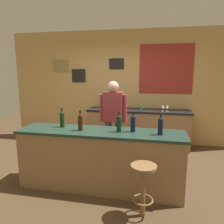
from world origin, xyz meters
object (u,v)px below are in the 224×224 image
wine_glass_a (106,104)px  wine_bottle_d (133,123)px  wine_bottle_b (80,121)px  wine_bottle_e (160,125)px  bar_stool (143,182)px  coffee_mug (141,108)px  wine_bottle_a (62,119)px  wine_bottle_c (119,123)px  bartender (113,117)px  wine_glass_b (163,106)px  wine_glass_c (167,107)px

wine_glass_a → wine_bottle_d: bearing=-66.8°
wine_bottle_b → wine_bottle_e: bearing=0.3°
wine_bottle_e → bar_stool: bearing=-109.2°
coffee_mug → bar_stool: bearing=-85.0°
wine_bottle_a → wine_bottle_c: bearing=-6.1°
bartender → bar_stool: 1.69m
wine_bottle_a → wine_bottle_d: (1.14, -0.05, 0.00)m
wine_bottle_a → wine_glass_a: size_ratio=1.97×
wine_bottle_b → wine_bottle_e: 1.18m
wine_glass_b → coffee_mug: bearing=168.7°
wine_bottle_b → wine_bottle_e: (1.18, 0.01, 0.00)m
wine_bottle_b → wine_bottle_a: bearing=159.5°
wine_glass_b → bartender: bearing=-131.4°
wine_glass_b → wine_glass_c: size_ratio=1.00×
bar_stool → wine_glass_a: bearing=112.2°
wine_bottle_c → wine_bottle_d: 0.21m
wine_bottle_c → coffee_mug: size_ratio=2.45×
wine_bottle_e → coffee_mug: wine_bottle_e is taller
bar_stool → wine_bottle_b: size_ratio=2.22×
wine_bottle_e → wine_bottle_b: bearing=-179.7°
wine_bottle_b → wine_bottle_c: size_ratio=1.00×
wine_bottle_d → wine_glass_b: 1.98m
wine_bottle_c → wine_glass_a: (-0.68, 2.09, -0.05)m
wine_glass_b → wine_bottle_c: bearing=-108.7°
bartender → coffee_mug: bartender is taller
bartender → wine_glass_a: bartender is taller
bar_stool → wine_glass_b: (0.26, 2.54, 0.55)m
wine_glass_b → coffee_mug: size_ratio=1.24×
bartender → wine_bottle_c: size_ratio=5.29×
wine_bottle_a → wine_glass_c: 2.52m
wine_glass_b → wine_glass_c: (0.10, -0.02, 0.00)m
wine_bottle_a → wine_glass_c: bearing=47.5°
wine_bottle_c → wine_bottle_e: size_ratio=1.00×
wine_bottle_b → wine_bottle_d: size_ratio=1.00×
wine_glass_b → wine_bottle_b: bearing=-121.9°
wine_bottle_b → coffee_mug: wine_bottle_b is taller
wine_bottle_a → wine_bottle_e: size_ratio=1.00×
wine_bottle_e → wine_glass_b: 2.00m
wine_glass_b → wine_bottle_d: bearing=-103.6°
wine_glass_c → bartender: bearing=-134.7°
wine_bottle_c → wine_bottle_d: (0.20, 0.05, 0.00)m
wine_bottle_b → wine_bottle_c: bearing=3.2°
wine_bottle_a → coffee_mug: wine_bottle_a is taller
wine_bottle_a → wine_glass_c: wine_bottle_a is taller
coffee_mug → bartender: bearing=-110.9°
wine_bottle_d → coffee_mug: wine_bottle_d is taller
wine_bottle_a → wine_glass_a: (0.26, 1.99, -0.05)m
bar_stool → wine_bottle_e: 0.82m
bartender → wine_glass_c: (1.04, 1.05, 0.07)m
bartender → wine_glass_c: 1.47m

